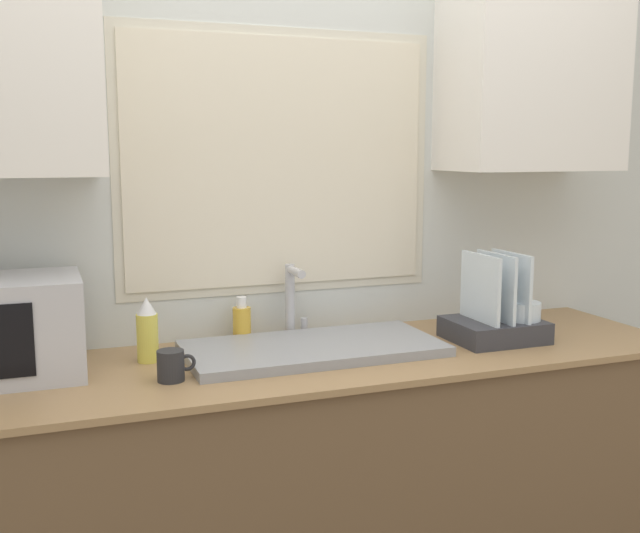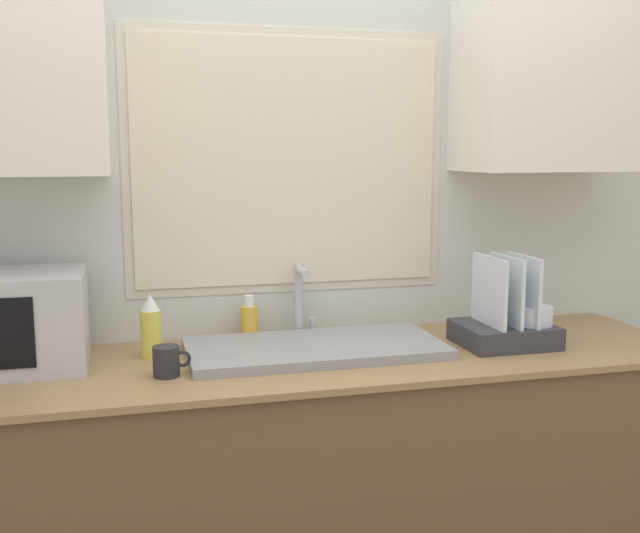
% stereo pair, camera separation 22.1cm
% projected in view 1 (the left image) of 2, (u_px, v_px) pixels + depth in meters
% --- Properties ---
extents(countertop, '(2.41, 0.66, 0.91)m').
position_uv_depth(countertop, '(311.00, 496.00, 2.35)').
color(countertop, brown).
rests_on(countertop, ground_plane).
extents(wall_back, '(6.00, 0.38, 2.60)m').
position_uv_depth(wall_back, '(280.00, 179.00, 2.47)').
color(wall_back, silver).
rests_on(wall_back, ground_plane).
extents(sink_basin, '(0.78, 0.39, 0.03)m').
position_uv_depth(sink_basin, '(313.00, 348.00, 2.31)').
color(sink_basin, gray).
rests_on(sink_basin, countertop).
extents(faucet, '(0.08, 0.14, 0.25)m').
position_uv_depth(faucet, '(293.00, 296.00, 2.49)').
color(faucet, '#B7B7BC').
rests_on(faucet, countertop).
extents(dish_rack, '(0.29, 0.25, 0.29)m').
position_uv_depth(dish_rack, '(498.00, 318.00, 2.46)').
color(dish_rack, '#333338').
rests_on(dish_rack, countertop).
extents(spray_bottle, '(0.06, 0.06, 0.19)m').
position_uv_depth(spray_bottle, '(147.00, 331.00, 2.20)').
color(spray_bottle, '#D8CC4C').
rests_on(spray_bottle, countertop).
extents(soap_bottle, '(0.06, 0.06, 0.15)m').
position_uv_depth(soap_bottle, '(242.00, 322.00, 2.45)').
color(soap_bottle, gold).
rests_on(soap_bottle, countertop).
extents(mug_near_sink, '(0.11, 0.07, 0.09)m').
position_uv_depth(mug_near_sink, '(171.00, 366.00, 2.03)').
color(mug_near_sink, '#262628').
rests_on(mug_near_sink, countertop).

